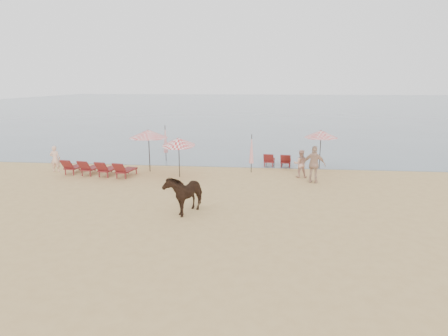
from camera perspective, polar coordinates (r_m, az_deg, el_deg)
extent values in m
plane|color=tan|center=(13.95, -2.15, -9.03)|extent=(120.00, 120.00, 0.00)
cube|color=#51606B|center=(92.97, 4.84, 9.71)|extent=(160.00, 140.00, 0.06)
cube|color=maroon|center=(23.68, -21.62, 0.17)|extent=(0.87, 1.49, 0.08)
cube|color=maroon|center=(23.04, -22.79, 0.46)|extent=(0.72, 0.56, 0.62)
cube|color=maroon|center=(23.04, -19.41, 0.02)|extent=(0.87, 1.49, 0.08)
cube|color=maroon|center=(22.38, -20.55, 0.30)|extent=(0.72, 0.56, 0.62)
cube|color=maroon|center=(22.44, -17.08, -0.15)|extent=(0.87, 1.49, 0.08)
cube|color=maroon|center=(21.76, -18.18, 0.14)|extent=(0.72, 0.56, 0.62)
cube|color=maroon|center=(21.88, -14.63, -0.32)|extent=(0.87, 1.49, 0.08)
cube|color=maroon|center=(21.18, -15.67, -0.03)|extent=(0.72, 0.56, 0.62)
cube|color=maroon|center=(24.15, 6.94, 1.19)|extent=(0.75, 1.38, 0.08)
cube|color=maroon|center=(23.41, 6.80, 1.48)|extent=(0.66, 0.50, 0.58)
cube|color=maroon|center=(24.09, 9.41, 1.08)|extent=(0.75, 1.38, 0.08)
cube|color=maroon|center=(23.34, 9.35, 1.37)|extent=(0.66, 0.50, 0.58)
cylinder|color=black|center=(22.57, -11.32, 2.35)|extent=(0.05, 0.05, 2.32)
cone|color=red|center=(22.39, -11.44, 5.14)|extent=(2.22, 2.22, 0.47)
sphere|color=black|center=(22.37, -11.47, 5.67)|extent=(0.08, 0.08, 0.08)
cylinder|color=black|center=(21.04, -6.85, 1.38)|extent=(0.05, 0.05, 2.05)
cone|color=red|center=(20.87, -6.92, 4.01)|extent=(1.81, 1.85, 0.62)
sphere|color=black|center=(20.84, -6.94, 4.53)|extent=(0.08, 0.08, 0.08)
cylinder|color=black|center=(23.50, 14.43, 2.48)|extent=(0.05, 0.05, 2.22)
cone|color=red|center=(23.33, 14.58, 5.04)|extent=(1.97, 1.97, 0.44)
sphere|color=black|center=(23.31, 14.61, 5.52)|extent=(0.08, 0.08, 0.08)
cylinder|color=black|center=(25.37, -8.89, 3.72)|extent=(0.05, 0.05, 2.42)
cone|color=#B72231|center=(25.33, -8.92, 4.37)|extent=(0.29, 0.29, 1.82)
cylinder|color=black|center=(22.02, 4.21, 2.23)|extent=(0.05, 0.05, 2.27)
cone|color=#B72231|center=(21.97, 4.22, 2.93)|extent=(0.28, 0.28, 1.70)
imported|color=black|center=(15.37, -6.00, -3.76)|extent=(1.53, 2.12, 1.63)
imported|color=#DCA889|center=(24.32, -24.33, 1.29)|extent=(0.63, 0.47, 1.56)
imported|color=tan|center=(21.27, 11.57, 0.65)|extent=(0.76, 0.60, 1.56)
imported|color=tan|center=(20.21, 13.59, 0.52)|extent=(1.25, 0.79, 1.98)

